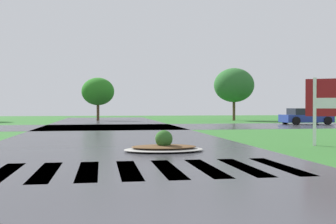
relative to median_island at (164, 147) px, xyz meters
The scene contains 6 objects.
asphalt_roadway 1.69m from the median_island, 144.21° to the left, with size 9.56×80.00×0.01m, color #35353A.
asphalt_cross_road 15.99m from the median_island, 94.89° to the left, with size 90.00×8.61×0.01m, color #35353A.
crosswalk_stripes 3.91m from the median_island, 110.43° to the right, with size 7.65×3.00×0.01m.
median_island is the anchor object (origin of this frame).
car_white_sedan 22.88m from the median_island, 51.55° to the left, with size 3.99×2.13×1.29m.
background_treeline 30.20m from the median_island, 103.58° to the left, with size 41.61×7.00×5.76m.
Camera 1 is at (-0.60, -3.93, 1.43)m, focal length 44.02 mm.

